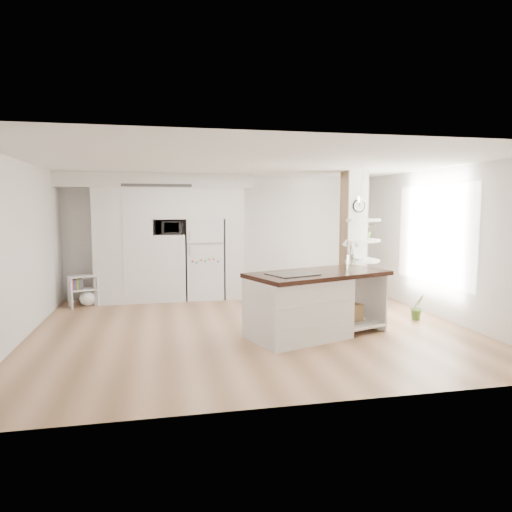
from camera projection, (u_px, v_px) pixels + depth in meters
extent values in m
cube|color=tan|center=(252.00, 328.00, 7.54)|extent=(7.00, 6.00, 0.01)
cube|color=white|center=(251.00, 163.00, 7.26)|extent=(7.00, 6.00, 0.04)
cube|color=silver|center=(226.00, 236.00, 10.32)|extent=(7.00, 0.04, 2.70)
cube|color=silver|center=(311.00, 272.00, 4.48)|extent=(7.00, 0.04, 2.70)
cube|color=silver|center=(18.00, 251.00, 6.69)|extent=(0.04, 6.00, 2.70)
cube|color=silver|center=(444.00, 244.00, 8.11)|extent=(0.04, 6.00, 2.70)
cube|color=white|center=(124.00, 245.00, 9.57)|extent=(1.20, 0.65, 2.40)
cube|color=white|center=(170.00, 267.00, 9.81)|extent=(0.65, 0.65, 1.42)
cube|color=white|center=(168.00, 204.00, 9.67)|extent=(0.65, 0.65, 0.65)
cube|color=white|center=(204.00, 204.00, 9.82)|extent=(0.85, 0.65, 0.65)
cube|color=white|center=(232.00, 244.00, 10.04)|extent=(0.40, 0.65, 2.40)
cube|color=silver|center=(157.00, 181.00, 9.55)|extent=(4.00, 0.70, 0.30)
cube|color=#262626|center=(157.00, 185.00, 9.23)|extent=(1.40, 0.04, 0.06)
cube|color=white|center=(204.00, 259.00, 9.96)|extent=(0.78, 0.66, 1.75)
cube|color=#B2B2B7|center=(206.00, 243.00, 9.59)|extent=(0.78, 0.01, 0.03)
cube|color=silver|center=(354.00, 240.00, 9.03)|extent=(0.40, 0.40, 2.70)
cube|color=tan|center=(344.00, 240.00, 8.99)|extent=(0.02, 0.40, 2.70)
cube|color=tan|center=(349.00, 239.00, 9.24)|extent=(0.40, 0.02, 2.70)
cylinder|color=black|center=(359.00, 206.00, 8.76)|extent=(0.25, 0.03, 0.25)
cylinder|color=white|center=(359.00, 206.00, 8.75)|extent=(0.21, 0.01, 0.21)
plane|color=white|center=(434.00, 234.00, 8.38)|extent=(0.00, 2.40, 2.40)
cylinder|color=white|center=(347.00, 200.00, 7.81)|extent=(0.12, 0.12, 0.10)
cube|color=white|center=(298.00, 308.00, 6.93)|extent=(1.66, 1.36, 0.93)
cube|color=white|center=(349.00, 321.00, 7.51)|extent=(1.04, 1.14, 0.04)
cube|color=white|center=(366.00, 299.00, 7.67)|extent=(0.34, 0.89, 0.93)
cube|color=#34190F|center=(318.00, 274.00, 7.08)|extent=(2.43, 1.73, 0.07)
cube|color=black|center=(292.00, 274.00, 6.82)|extent=(0.81, 0.74, 0.01)
cube|color=#A98452|center=(347.00, 312.00, 7.47)|extent=(0.53, 0.46, 0.28)
cylinder|color=white|center=(350.00, 261.00, 7.56)|extent=(0.12, 0.12, 0.22)
cube|color=white|center=(70.00, 292.00, 9.05)|extent=(0.15, 0.29, 0.63)
cube|color=white|center=(96.00, 290.00, 9.34)|extent=(0.15, 0.29, 0.63)
cube|color=white|center=(83.00, 276.00, 9.16)|extent=(0.61, 0.49, 0.03)
cube|color=white|center=(83.00, 290.00, 9.19)|extent=(0.59, 0.48, 0.03)
sphere|color=white|center=(87.00, 298.00, 9.25)|extent=(0.31, 0.31, 0.31)
imported|color=#4D7E32|center=(417.00, 307.00, 8.10)|extent=(0.29, 0.26, 0.46)
imported|color=#4D7E32|center=(330.00, 288.00, 10.12)|extent=(0.28, 0.28, 0.43)
imported|color=#2D2D2D|center=(169.00, 228.00, 9.67)|extent=(0.54, 0.37, 0.30)
imported|color=#4D7E32|center=(367.00, 231.00, 9.18)|extent=(0.27, 0.23, 0.30)
imported|color=white|center=(360.00, 259.00, 8.78)|extent=(0.22, 0.22, 0.05)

